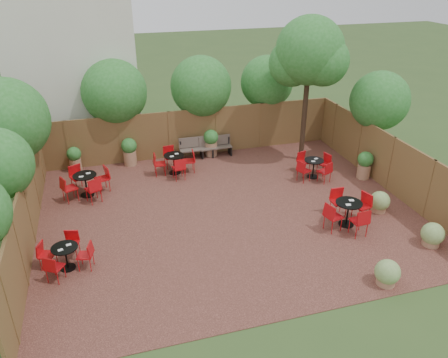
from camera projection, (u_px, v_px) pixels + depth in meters
name	position (u px, v px, depth m)	size (l,w,h in m)	color
ground	(228.00, 213.00, 14.49)	(80.00, 80.00, 0.00)	#354F23
courtyard_paving	(228.00, 212.00, 14.49)	(12.00, 10.00, 0.02)	#391F17
fence_back	(194.00, 133.00, 18.33)	(12.00, 0.08, 2.00)	brown
fence_left	(27.00, 213.00, 12.54)	(0.08, 10.00, 2.00)	brown
fence_right	(390.00, 164.00, 15.55)	(0.08, 10.00, 2.00)	brown
neighbour_building	(71.00, 52.00, 18.42)	(5.00, 4.00, 8.00)	beige
overhang_foliage	(154.00, 106.00, 15.88)	(15.71, 10.41, 2.78)	#246922
courtyard_tree	(309.00, 56.00, 16.41)	(2.74, 2.64, 5.71)	black
park_bench_left	(215.00, 146.00, 18.46)	(1.38, 0.50, 0.84)	brown
park_bench_right	(197.00, 148.00, 18.25)	(1.43, 0.47, 0.88)	brown
bistro_tables	(204.00, 190.00, 14.92)	(10.32, 6.80, 0.92)	black
planters	(197.00, 152.00, 17.44)	(11.03, 4.32, 1.13)	#996A4C
low_shrubs	(400.00, 234.00, 12.75)	(2.93, 3.87, 0.71)	#996A4C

